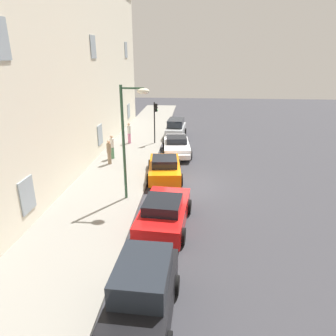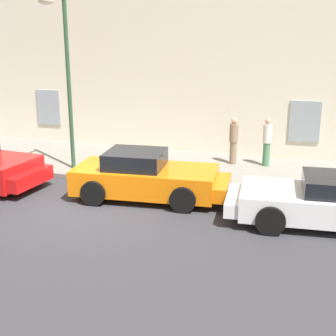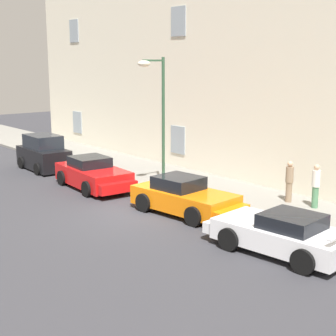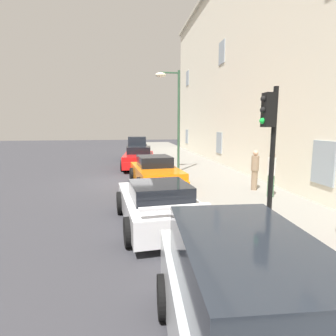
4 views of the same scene
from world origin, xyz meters
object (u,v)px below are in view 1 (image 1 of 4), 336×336
Objects in this scene: sportscar_red_lead at (165,211)px; hatchback_distant at (143,294)px; traffic_light at (155,115)px; sportscar_yellow_flank at (165,167)px; sportscar_white_middle at (177,147)px; pedestrian_admiring at (129,133)px; pedestrian_strolling at (112,147)px; street_lamp at (131,123)px; pedestrian_bystander at (109,152)px; hatchback_parked at (176,129)px.

hatchback_distant is (-5.35, 0.12, 0.23)m from sportscar_red_lead.
sportscar_yellow_flank is at bearing -168.85° from traffic_light.
traffic_light is (2.69, 1.97, 1.92)m from sportscar_white_middle.
sportscar_white_middle is 2.63× the size of pedestrian_admiring.
sportscar_yellow_flank is at bearing -125.41° from pedestrian_strolling.
sportscar_yellow_flank is at bearing -20.23° from street_lamp.
pedestrian_strolling is (-4.49, 2.63, -1.48)m from traffic_light.
hatchback_distant reaches higher than pedestrian_strolling.
pedestrian_admiring is at bearing -5.29° from pedestrian_strolling.
pedestrian_bystander is at bearing 123.46° from sportscar_white_middle.
sportscar_yellow_flank is (5.75, 0.54, 0.01)m from sportscar_red_lead.
traffic_light is 11.02m from street_lamp.
pedestrian_admiring is 4.25m from pedestrian_strolling.
hatchback_distant reaches higher than sportscar_white_middle.
pedestrian_admiring reaches higher than sportscar_white_middle.
traffic_light is 2.06× the size of pedestrian_bystander.
hatchback_distant is 18.70m from pedestrian_admiring.
hatchback_distant is 2.05× the size of pedestrian_admiring.
pedestrian_strolling is (-4.23, 0.39, -0.02)m from pedestrian_admiring.
street_lamp is at bearing 159.77° from sportscar_yellow_flank.
hatchback_parked is at bearing 1.51° from sportscar_red_lead.
sportscar_red_lead is at bearing -148.77° from pedestrian_bystander.
sportscar_white_middle is at bearing -68.61° from pedestrian_strolling.
hatchback_distant is 2.14× the size of pedestrian_bystander.
sportscar_white_middle is at bearing -56.54° from pedestrian_bystander.
pedestrian_strolling is (-1.80, 4.60, 0.44)m from sportscar_white_middle.
sportscar_yellow_flank is at bearing -113.46° from pedestrian_bystander.
pedestrian_admiring is 1.02× the size of pedestrian_strolling.
hatchback_distant reaches higher than sportscar_yellow_flank.
hatchback_parked is at bearing 4.13° from sportscar_white_middle.
hatchback_parked is 13.94m from street_lamp.
street_lamp is at bearing -167.26° from pedestrian_admiring.
traffic_light is 1.97× the size of pedestrian_admiring.
hatchback_distant is at bearing -162.12° from pedestrian_strolling.
hatchback_parked is at bearing -6.04° from street_lamp.
traffic_light is 6.39m from pedestrian_bystander.
pedestrian_admiring reaches higher than hatchback_parked.
pedestrian_admiring is (-2.82, 3.83, 0.26)m from hatchback_parked.
hatchback_distant reaches higher than pedestrian_bystander.
hatchback_parked is (5.24, 0.38, 0.20)m from sportscar_white_middle.
street_lamp reaches higher than hatchback_distant.
sportscar_red_lead is 10.46m from sportscar_white_middle.
sportscar_white_middle is 9.12m from street_lamp.
street_lamp reaches higher than sportscar_white_middle.
sportscar_white_middle is at bearing -6.17° from sportscar_yellow_flank.
sportscar_white_middle is at bearing 0.19° from sportscar_red_lead.
pedestrian_admiring reaches higher than sportscar_yellow_flank.
sportscar_white_middle is at bearing -12.37° from street_lamp.
hatchback_distant is (-21.05, -0.30, 0.05)m from hatchback_parked.
sportscar_red_lead is 1.01× the size of sportscar_white_middle.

